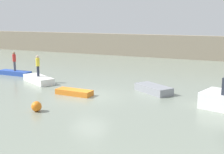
{
  "coord_description": "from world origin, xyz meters",
  "views": [
    {
      "loc": [
        10.31,
        -18.31,
        5.41
      ],
      "look_at": [
        0.17,
        3.47,
        0.76
      ],
      "focal_mm": 48.94,
      "sensor_mm": 36.0,
      "label": 1
    }
  ],
  "objects_px": {
    "mooring_buoy": "(36,106)",
    "person_yellow_shirt": "(38,65)",
    "rowboat_white": "(38,79)",
    "person_red_shirt": "(14,60)",
    "rowboat_blue": "(15,73)",
    "rowboat_grey": "(153,89)",
    "rowboat_orange": "(74,92)"
  },
  "relations": [
    {
      "from": "rowboat_orange",
      "to": "person_red_shirt",
      "type": "height_order",
      "value": "person_red_shirt"
    },
    {
      "from": "rowboat_white",
      "to": "mooring_buoy",
      "type": "xyz_separation_m",
      "value": [
        5.12,
        -6.66,
        0.04
      ]
    },
    {
      "from": "rowboat_grey",
      "to": "person_red_shirt",
      "type": "distance_m",
      "value": 14.31
    },
    {
      "from": "rowboat_blue",
      "to": "rowboat_orange",
      "type": "xyz_separation_m",
      "value": [
        9.28,
        -4.18,
        -0.02
      ]
    },
    {
      "from": "rowboat_grey",
      "to": "person_yellow_shirt",
      "type": "height_order",
      "value": "person_yellow_shirt"
    },
    {
      "from": "person_red_shirt",
      "to": "rowboat_blue",
      "type": "bearing_deg",
      "value": -90.0
    },
    {
      "from": "mooring_buoy",
      "to": "person_red_shirt",
      "type": "bearing_deg",
      "value": 137.81
    },
    {
      "from": "rowboat_blue",
      "to": "rowboat_grey",
      "type": "distance_m",
      "value": 14.27
    },
    {
      "from": "mooring_buoy",
      "to": "person_yellow_shirt",
      "type": "bearing_deg",
      "value": 127.54
    },
    {
      "from": "rowboat_grey",
      "to": "mooring_buoy",
      "type": "relative_size",
      "value": 4.89
    },
    {
      "from": "rowboat_orange",
      "to": "person_red_shirt",
      "type": "xyz_separation_m",
      "value": [
        -9.28,
        4.18,
        1.25
      ]
    },
    {
      "from": "rowboat_white",
      "to": "rowboat_orange",
      "type": "distance_m",
      "value": 5.54
    },
    {
      "from": "rowboat_blue",
      "to": "mooring_buoy",
      "type": "bearing_deg",
      "value": -41.83
    },
    {
      "from": "rowboat_white",
      "to": "rowboat_grey",
      "type": "distance_m",
      "value": 9.99
    },
    {
      "from": "rowboat_blue",
      "to": "mooring_buoy",
      "type": "distance_m",
      "value": 12.65
    },
    {
      "from": "person_yellow_shirt",
      "to": "rowboat_blue",
      "type": "bearing_deg",
      "value": 156.66
    },
    {
      "from": "person_yellow_shirt",
      "to": "mooring_buoy",
      "type": "height_order",
      "value": "person_yellow_shirt"
    },
    {
      "from": "person_red_shirt",
      "to": "mooring_buoy",
      "type": "distance_m",
      "value": 12.7
    },
    {
      "from": "rowboat_grey",
      "to": "rowboat_orange",
      "type": "bearing_deg",
      "value": -115.38
    },
    {
      "from": "rowboat_white",
      "to": "person_red_shirt",
      "type": "height_order",
      "value": "person_red_shirt"
    },
    {
      "from": "rowboat_white",
      "to": "rowboat_grey",
      "type": "relative_size",
      "value": 1.21
    },
    {
      "from": "rowboat_blue",
      "to": "person_yellow_shirt",
      "type": "bearing_deg",
      "value": -22.98
    },
    {
      "from": "rowboat_blue",
      "to": "rowboat_white",
      "type": "distance_m",
      "value": 4.64
    },
    {
      "from": "rowboat_white",
      "to": "person_yellow_shirt",
      "type": "bearing_deg",
      "value": -62.96
    },
    {
      "from": "rowboat_blue",
      "to": "person_red_shirt",
      "type": "xyz_separation_m",
      "value": [
        0.0,
        0.0,
        1.23
      ]
    },
    {
      "from": "person_red_shirt",
      "to": "mooring_buoy",
      "type": "relative_size",
      "value": 3.0
    },
    {
      "from": "rowboat_white",
      "to": "mooring_buoy",
      "type": "distance_m",
      "value": 8.4
    },
    {
      "from": "rowboat_blue",
      "to": "person_yellow_shirt",
      "type": "xyz_separation_m",
      "value": [
        4.26,
        -1.84,
        1.33
      ]
    },
    {
      "from": "rowboat_white",
      "to": "person_yellow_shirt",
      "type": "relative_size",
      "value": 2.01
    },
    {
      "from": "rowboat_orange",
      "to": "mooring_buoy",
      "type": "height_order",
      "value": "mooring_buoy"
    },
    {
      "from": "rowboat_blue",
      "to": "person_red_shirt",
      "type": "relative_size",
      "value": 1.84
    },
    {
      "from": "person_red_shirt",
      "to": "person_yellow_shirt",
      "type": "relative_size",
      "value": 1.02
    }
  ]
}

